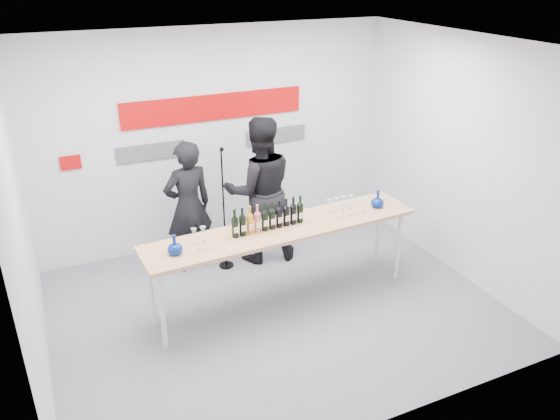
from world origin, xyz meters
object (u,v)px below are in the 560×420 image
(presenter_left, at_px, (188,207))
(mic_stand, at_px, (225,232))
(tasting_table, at_px, (284,233))
(presenter_right, at_px, (260,190))

(presenter_left, xyz_separation_m, mic_stand, (0.41, -0.19, -0.36))
(tasting_table, xyz_separation_m, presenter_left, (-0.77, 1.22, -0.03))
(tasting_table, height_order, presenter_right, presenter_right)
(presenter_right, relative_size, mic_stand, 1.18)
(presenter_right, bearing_deg, tasting_table, 91.44)
(presenter_left, distance_m, mic_stand, 0.58)
(mic_stand, bearing_deg, tasting_table, -55.41)
(tasting_table, bearing_deg, mic_stand, 106.65)
(tasting_table, distance_m, presenter_left, 1.44)
(tasting_table, xyz_separation_m, presenter_right, (0.16, 1.09, 0.09))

